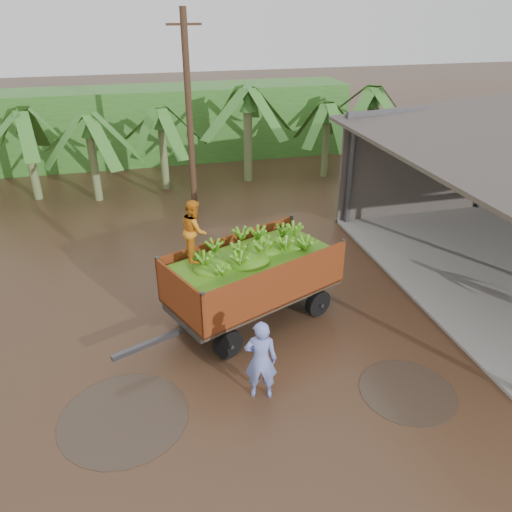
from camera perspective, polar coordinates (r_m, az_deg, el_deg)
The scene contains 6 objects.
ground at distance 12.82m, azimuth -1.67°, elevation -8.59°, with size 100.00×100.00×0.00m, color black.
hedge_north at distance 26.76m, azimuth -13.87°, elevation 14.30°, with size 22.00×3.00×3.60m, color #2D661E.
banana_trailer at distance 12.61m, azimuth -0.42°, elevation -2.11°, with size 6.00×3.64×3.49m.
man_blue at distance 10.44m, azimuth 0.55°, elevation -11.79°, with size 0.68×0.45×1.87m, color #707FCC.
utility_pole at distance 18.89m, azimuth -7.63°, elevation 15.50°, with size 1.20×0.24×7.30m.
banana_plants at distance 18.27m, azimuth -19.61°, elevation 7.78°, with size 24.30×20.68×4.26m.
Camera 1 is at (-2.17, -10.14, 7.54)m, focal length 35.00 mm.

